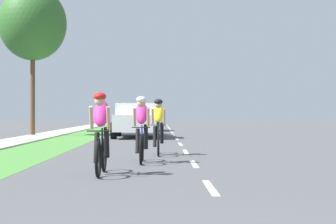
% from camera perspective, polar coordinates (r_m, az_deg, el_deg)
% --- Properties ---
extents(ground_plane, '(120.00, 120.00, 0.00)m').
position_cam_1_polar(ground_plane, '(22.68, 1.09, -3.10)').
color(ground_plane, '#4C4C4F').
extents(grass_verge, '(2.26, 70.00, 0.01)m').
position_cam_1_polar(grass_verge, '(23.01, -10.85, -3.05)').
color(grass_verge, '#478438').
rests_on(grass_verge, ground_plane).
extents(sidewalk_concrete, '(1.69, 70.00, 0.10)m').
position_cam_1_polar(sidewalk_concrete, '(23.42, -15.63, -2.99)').
color(sidewalk_concrete, '#B2ADA3').
rests_on(sidewalk_concrete, ground_plane).
extents(lane_markings_center, '(0.12, 53.80, 0.01)m').
position_cam_1_polar(lane_markings_center, '(26.67, 0.78, -2.64)').
color(lane_markings_center, white).
rests_on(lane_markings_center, ground_plane).
extents(cyclist_lead, '(0.42, 1.72, 1.58)m').
position_cam_1_polar(cyclist_lead, '(10.50, -7.03, -2.16)').
color(cyclist_lead, black).
rests_on(cyclist_lead, ground_plane).
extents(cyclist_trailing, '(0.42, 1.72, 1.58)m').
position_cam_1_polar(cyclist_trailing, '(12.93, -2.78, -1.77)').
color(cyclist_trailing, black).
rests_on(cyclist_trailing, ground_plane).
extents(cyclist_distant, '(0.42, 1.72, 1.58)m').
position_cam_1_polar(cyclist_distant, '(15.33, -1.02, -1.51)').
color(cyclist_distant, black).
rests_on(cyclist_distant, ground_plane).
extents(pickup_white, '(2.22, 5.10, 1.64)m').
position_cam_1_polar(pickup_white, '(26.25, -3.33, -0.88)').
color(pickup_white, silver).
rests_on(pickup_white, ground_plane).
extents(sedan_silver, '(1.98, 4.30, 1.52)m').
position_cam_1_polar(sedan_silver, '(36.28, -2.60, -0.76)').
color(sedan_silver, '#A5A8AD').
rests_on(sedan_silver, ground_plane).
extents(street_tree_near, '(3.51, 3.51, 7.79)m').
position_cam_1_polar(street_tree_near, '(29.59, -13.98, 8.95)').
color(street_tree_near, brown).
rests_on(street_tree_near, ground_plane).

